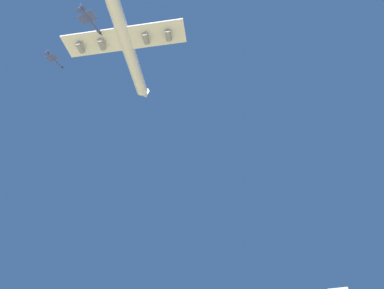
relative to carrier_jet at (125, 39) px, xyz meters
The scene contains 3 objects.
carrier_jet is the anchor object (origin of this frame).
chase_jet_lead 79.43m from the carrier_jet, ahead, with size 8.89×15.29×4.00m.
chase_jet_right_wing 17.67m from the carrier_jet, 82.23° to the left, with size 8.91×15.29×4.00m.
Camera 1 is at (-46.23, 110.80, 2.08)m, focal length 25.25 mm.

